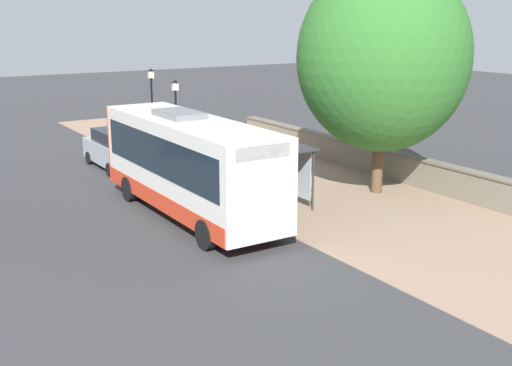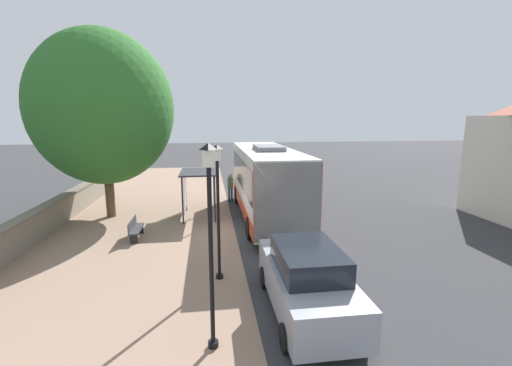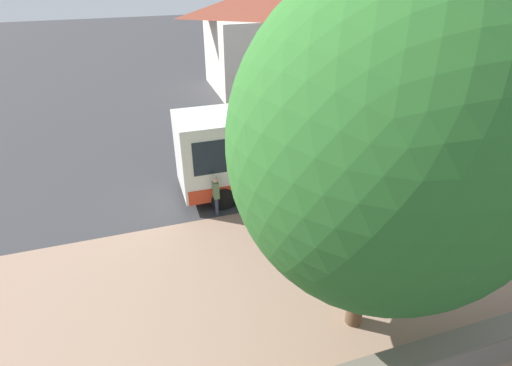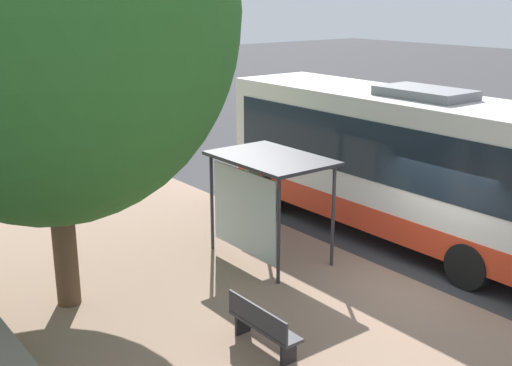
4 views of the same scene
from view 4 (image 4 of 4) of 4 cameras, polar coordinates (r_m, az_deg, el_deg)
ground_plane at (r=14.37m, az=14.47°, el=-8.66°), size 120.00×120.00×0.00m
sidewalk_plaza at (r=11.49m, az=-0.06°, el=-14.74°), size 9.00×44.00×0.02m
bus at (r=16.45m, az=12.34°, el=2.03°), size 2.73×10.02×3.86m
bus_shelter at (r=14.48m, az=0.82°, el=0.76°), size 1.88×2.80×2.45m
pedestrian at (r=18.32m, az=-0.39°, el=0.80°), size 0.34×0.23×1.76m
bench at (r=11.33m, az=0.57°, el=-12.52°), size 0.40×1.60×0.88m
shade_tree at (r=12.25m, az=-18.35°, el=14.26°), size 6.99×6.99×9.52m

